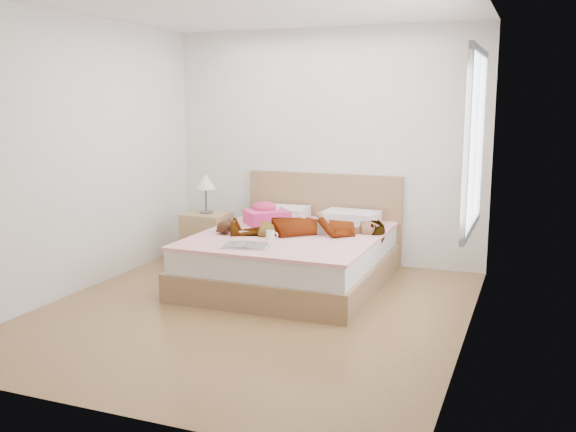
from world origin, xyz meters
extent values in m
plane|color=#54341A|center=(0.00, 0.00, 0.00)|extent=(4.00, 4.00, 0.00)
imported|color=white|center=(0.16, 1.00, 0.62)|extent=(1.65, 1.10, 0.21)
ellipsoid|color=black|center=(-0.41, 1.45, 0.55)|extent=(0.47, 0.55, 0.07)
cube|color=silver|center=(-0.34, 1.40, 0.68)|extent=(0.07, 0.09, 0.05)
plane|color=white|center=(0.00, 0.00, 2.60)|extent=(4.00, 4.00, 0.00)
plane|color=silver|center=(0.00, 2.00, 1.30)|extent=(3.60, 0.00, 3.60)
plane|color=white|center=(0.00, -2.00, 1.30)|extent=(3.60, 0.00, 3.60)
plane|color=white|center=(-1.80, 0.00, 1.30)|extent=(0.00, 4.00, 4.00)
plane|color=silver|center=(1.80, 0.00, 1.30)|extent=(0.00, 4.00, 4.00)
cube|color=white|center=(1.78, 0.30, 1.50)|extent=(0.02, 1.10, 1.30)
cube|color=silver|center=(1.78, -0.28, 1.50)|extent=(0.04, 0.06, 1.42)
cube|color=silver|center=(1.78, 0.88, 1.50)|extent=(0.04, 0.06, 1.42)
cube|color=silver|center=(1.78, 0.30, 0.82)|extent=(0.04, 1.22, 0.06)
cube|color=silver|center=(1.78, 0.30, 2.18)|extent=(0.04, 1.22, 0.06)
cube|color=silver|center=(1.77, 0.30, 1.50)|extent=(0.03, 0.04, 1.30)
cube|color=brown|center=(0.00, 0.95, 0.13)|extent=(1.78, 2.08, 0.26)
cube|color=silver|center=(0.00, 0.95, 0.37)|extent=(1.70, 2.00, 0.22)
cube|color=silver|center=(0.00, 0.95, 0.49)|extent=(1.74, 2.04, 0.03)
cube|color=olive|center=(0.00, 1.96, 0.50)|extent=(1.80, 0.07, 1.00)
cube|color=white|center=(-0.40, 1.67, 0.57)|extent=(0.61, 0.44, 0.13)
cube|color=white|center=(0.40, 1.67, 0.57)|extent=(0.60, 0.43, 0.13)
cube|color=#E63E73|center=(-0.43, 1.33, 0.58)|extent=(0.57, 0.56, 0.14)
ellipsoid|color=#DB3B5B|center=(-0.48, 1.37, 0.68)|extent=(0.32, 0.28, 0.13)
cube|color=silver|center=(-0.17, 0.24, 0.52)|extent=(0.46, 0.35, 0.01)
cube|color=silver|center=(-0.28, 0.22, 0.52)|extent=(0.26, 0.31, 0.02)
cube|color=#272727|center=(-0.07, 0.27, 0.52)|extent=(0.26, 0.31, 0.02)
cylinder|color=white|center=(-0.08, 0.59, 0.55)|extent=(0.10, 0.10, 0.09)
torus|color=white|center=(-0.04, 0.60, 0.56)|extent=(0.06, 0.03, 0.06)
cylinder|color=black|center=(-0.08, 0.59, 0.59)|extent=(0.08, 0.08, 0.00)
ellipsoid|color=black|center=(-0.61, 0.68, 0.57)|extent=(0.15, 0.17, 0.13)
ellipsoid|color=#F2EAC9|center=(-0.61, 0.67, 0.58)|extent=(0.08, 0.09, 0.06)
sphere|color=black|center=(-0.61, 0.77, 0.58)|extent=(0.10, 0.10, 0.10)
sphere|color=#F7A1CA|center=(-0.64, 0.80, 0.60)|extent=(0.04, 0.04, 0.04)
sphere|color=pink|center=(-0.57, 0.80, 0.60)|extent=(0.04, 0.04, 0.04)
ellipsoid|color=black|center=(-0.66, 0.64, 0.54)|extent=(0.04, 0.06, 0.03)
ellipsoid|color=black|center=(-0.55, 0.64, 0.54)|extent=(0.04, 0.06, 0.03)
cube|color=olive|center=(-1.16, 1.32, 0.29)|extent=(0.47, 0.42, 0.57)
cylinder|color=#515151|center=(-1.16, 1.32, 0.59)|extent=(0.15, 0.15, 0.02)
cylinder|color=#515151|center=(-1.16, 1.32, 0.73)|extent=(0.03, 0.03, 0.29)
cone|color=silver|center=(-1.16, 1.32, 0.93)|extent=(0.23, 0.23, 0.17)
camera|label=1|loc=(2.25, -4.87, 1.82)|focal=40.00mm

